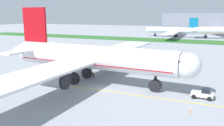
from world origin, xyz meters
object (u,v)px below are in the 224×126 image
Objects in this scene: airliner_foreground at (89,58)px; parked_airliner_far_left at (174,31)px; pushback_tug at (203,94)px; traffic_cone_starboard_wing at (190,111)px; ground_crew_wingwalker_port at (94,74)px; service_truck_baggage_loader at (53,45)px.

parked_airliner_far_left is (0.24, 132.80, -1.48)m from airliner_foreground.
traffic_cone_starboard_wing is (-1.70, -8.59, -0.72)m from pushback_tug.
pushback_tug reaches higher than ground_crew_wingwalker_port.
airliner_foreground is 144.90× the size of traffic_cone_starboard_wing.
ground_crew_wingwalker_port is at bearing 104.10° from airliner_foreground.
airliner_foreground is 49.70× the size of ground_crew_wingwalker_port.
pushback_tug is at bearing -11.05° from ground_crew_wingwalker_port.
airliner_foreground is 6.92m from ground_crew_wingwalker_port.
service_truck_baggage_loader is 98.05m from parked_airliner_far_left.
service_truck_baggage_loader reaches higher than pushback_tug.
pushback_tug is 10.60× the size of traffic_cone_starboard_wing.
ground_crew_wingwalker_port is 0.02× the size of parked_airliner_far_left.
parked_airliner_far_left is at bearing 61.73° from service_truck_baggage_loader.
ground_crew_wingwalker_port is 2.92× the size of traffic_cone_starboard_wing.
airliner_foreground is 132.80m from parked_airliner_far_left.
service_truck_baggage_loader reaches higher than traffic_cone_starboard_wing.
ground_crew_wingwalker_port is at bearing -43.15° from service_truck_baggage_loader.
traffic_cone_starboard_wing is 145.02m from parked_airliner_far_left.
ground_crew_wingwalker_port is (-1.05, 4.20, -5.40)m from airliner_foreground.
ground_crew_wingwalker_port is 0.26× the size of service_truck_baggage_loader.
ground_crew_wingwalker_port is (-28.30, 5.53, 0.02)m from pushback_tug.
service_truck_baggage_loader is (-46.18, 46.49, -4.75)m from airliner_foreground.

